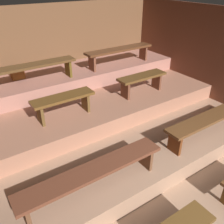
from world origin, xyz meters
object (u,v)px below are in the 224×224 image
bench_lower_left (94,173)px  bench_lower_right (211,119)px  bench_upper_left (32,68)px  wooden_crate_upper (17,73)px  bench_upper_right (119,51)px  bench_middle_right (142,79)px  bench_middle_left (63,101)px

bench_lower_left → bench_lower_right: same height
bench_upper_left → wooden_crate_upper: 0.55m
bench_upper_left → wooden_crate_upper: (-0.20, 0.47, -0.20)m
bench_lower_right → bench_upper_right: (-0.15, 2.57, 0.61)m
bench_middle_right → bench_upper_right: 1.09m
bench_middle_right → bench_lower_right: bearing=-78.9°
bench_lower_left → bench_middle_left: bench_middle_left is taller
bench_lower_right → bench_middle_left: size_ratio=1.83×
bench_lower_left → bench_middle_left: bearing=78.9°
wooden_crate_upper → bench_lower_left: bearing=-89.1°
bench_lower_left → bench_middle_left: 1.60m
bench_lower_right → bench_upper_right: bench_upper_right is taller
bench_middle_left → bench_middle_right: same height
bench_upper_left → wooden_crate_upper: bench_upper_left is taller
bench_lower_right → bench_upper_right: bearing=93.4°
bench_lower_right → wooden_crate_upper: size_ratio=8.22×
bench_middle_left → bench_middle_right: 1.77m
bench_upper_right → wooden_crate_upper: bench_upper_right is taller
bench_middle_left → bench_upper_right: 2.20m
bench_middle_right → bench_upper_left: size_ratio=0.63×
bench_middle_left → wooden_crate_upper: (-0.35, 1.50, 0.13)m
bench_lower_left → bench_upper_left: size_ratio=1.16×
bench_lower_right → bench_middle_left: 2.60m
bench_lower_left → wooden_crate_upper: bearing=90.9°
bench_upper_right → bench_middle_left: bearing=-151.8°
bench_upper_left → bench_upper_right: size_ratio=1.00×
bench_lower_left → bench_lower_right: size_ratio=1.00×
wooden_crate_upper → bench_middle_right: bearing=-35.3°
bench_middle_right → bench_upper_left: bench_upper_left is taller
bench_upper_left → bench_upper_right: bearing=0.0°
bench_lower_right → bench_middle_left: (-2.07, 1.54, 0.28)m
bench_upper_left → wooden_crate_upper: size_ratio=7.09×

